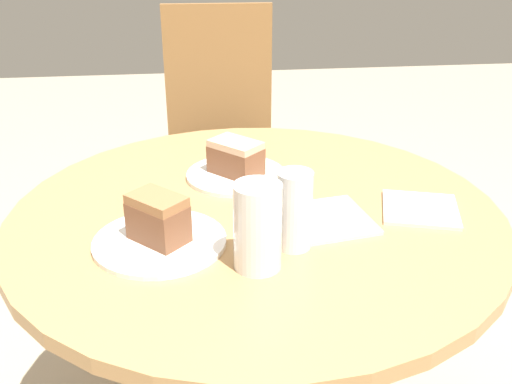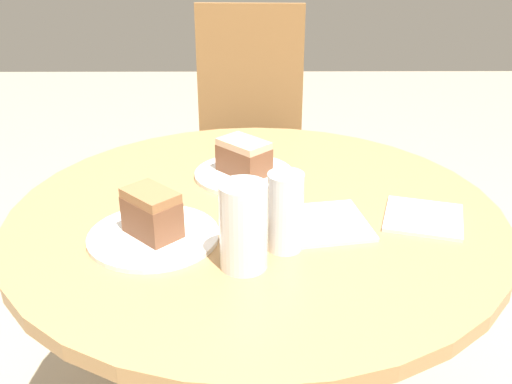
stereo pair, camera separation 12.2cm
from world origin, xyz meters
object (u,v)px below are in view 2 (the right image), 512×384
(cake_slice_far, at_px, (244,157))
(plate_far, at_px, (244,174))
(plate_near, at_px, (154,236))
(cake_slice_near, at_px, (152,213))
(glass_water, at_px, (285,217))
(glass_lemonade, at_px, (244,231))
(chair, at_px, (249,148))

(cake_slice_far, bearing_deg, plate_far, 180.00)
(plate_near, distance_m, cake_slice_near, 0.05)
(cake_slice_far, bearing_deg, glass_water, -76.50)
(glass_lemonade, height_order, glass_water, glass_lemonade)
(plate_near, distance_m, plate_far, 0.33)
(chair, height_order, glass_lemonade, chair)
(cake_slice_far, bearing_deg, plate_near, -120.09)
(cake_slice_far, xyz_separation_m, glass_water, (0.08, -0.32, 0.02))
(cake_slice_near, relative_size, glass_water, 0.83)
(plate_near, bearing_deg, plate_far, 59.91)
(chair, xyz_separation_m, glass_water, (0.07, -1.06, 0.28))
(cake_slice_far, bearing_deg, chair, 89.49)
(chair, bearing_deg, glass_lemonade, -87.89)
(chair, distance_m, plate_far, 0.77)
(plate_far, relative_size, glass_lemonade, 1.47)
(cake_slice_far, height_order, glass_lemonade, glass_lemonade)
(chair, bearing_deg, cake_slice_far, -88.28)
(glass_lemonade, bearing_deg, cake_slice_far, 90.62)
(cake_slice_near, bearing_deg, glass_lemonade, -29.18)
(plate_far, height_order, glass_water, glass_water)
(chair, relative_size, cake_slice_far, 7.31)
(plate_near, distance_m, glass_lemonade, 0.21)
(chair, bearing_deg, plate_far, -88.28)
(chair, distance_m, cake_slice_near, 1.07)
(cake_slice_near, bearing_deg, glass_water, -8.24)
(plate_far, distance_m, cake_slice_far, 0.04)
(plate_far, distance_m, glass_water, 0.34)
(plate_near, height_order, glass_water, glass_water)
(cake_slice_near, bearing_deg, chair, 80.35)
(cake_slice_near, distance_m, cake_slice_far, 0.33)
(chair, relative_size, glass_lemonade, 6.30)
(glass_lemonade, xyz_separation_m, glass_water, (0.07, 0.06, -0.00))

